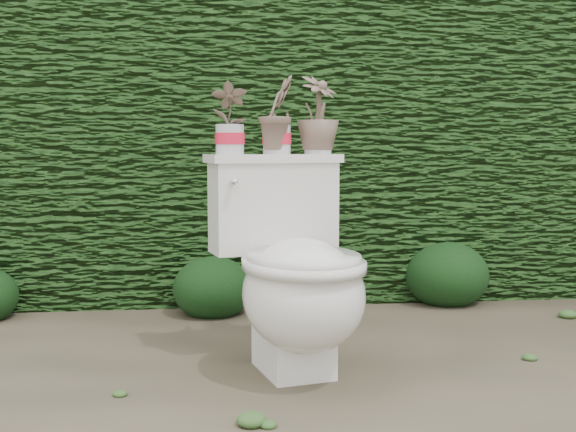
{
  "coord_description": "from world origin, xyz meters",
  "views": [
    {
      "loc": [
        -0.08,
        -2.46,
        0.81
      ],
      "look_at": [
        0.21,
        0.16,
        0.55
      ],
      "focal_mm": 45.0,
      "sensor_mm": 36.0,
      "label": 1
    }
  ],
  "objects": [
    {
      "name": "ground",
      "position": [
        0.0,
        0.0,
        0.0
      ],
      "size": [
        60.0,
        60.0,
        0.0
      ],
      "primitive_type": "plane",
      "color": "#6A5F49",
      "rests_on": "ground"
    },
    {
      "name": "hedge",
      "position": [
        0.0,
        1.6,
        0.8
      ],
      "size": [
        8.0,
        1.0,
        1.6
      ],
      "primitive_type": "cube",
      "color": "#2C5A1E",
      "rests_on": "ground"
    },
    {
      "name": "house_wall",
      "position": [
        0.6,
        6.0,
        2.0
      ],
      "size": [
        8.0,
        3.5,
        4.0
      ],
      "primitive_type": "cube",
      "color": "silver",
      "rests_on": "ground"
    },
    {
      "name": "toilet",
      "position": [
        0.22,
        0.02,
        0.36
      ],
      "size": [
        0.6,
        0.76,
        0.78
      ],
      "rotation": [
        0.0,
        0.0,
        0.23
      ],
      "color": "white",
      "rests_on": "ground"
    },
    {
      "name": "potted_plant_left",
      "position": [
        0.0,
        0.22,
        0.9
      ],
      "size": [
        0.14,
        0.1,
        0.25
      ],
      "primitive_type": "imported",
      "rotation": [
        0.0,
        0.0,
        3.04
      ],
      "color": "#267C30",
      "rests_on": "toilet"
    },
    {
      "name": "potted_plant_center",
      "position": [
        0.18,
        0.26,
        0.92
      ],
      "size": [
        0.18,
        0.2,
        0.28
      ],
      "primitive_type": "imported",
      "rotation": [
        0.0,
        0.0,
        1.08
      ],
      "color": "#267C30",
      "rests_on": "toilet"
    },
    {
      "name": "potted_plant_right",
      "position": [
        0.34,
        0.3,
        0.92
      ],
      "size": [
        0.23,
        0.23,
        0.29
      ],
      "primitive_type": "imported",
      "rotation": [
        0.0,
        0.0,
        0.79
      ],
      "color": "#267C30",
      "rests_on": "toilet"
    },
    {
      "name": "liriope_clump_2",
      "position": [
        -0.06,
        0.98,
        0.15
      ],
      "size": [
        0.38,
        0.38,
        0.31
      ],
      "primitive_type": "ellipsoid",
      "color": "#183C15",
      "rests_on": "ground"
    },
    {
      "name": "liriope_clump_3",
      "position": [
        1.14,
        1.1,
        0.17
      ],
      "size": [
        0.43,
        0.43,
        0.34
      ],
      "primitive_type": "ellipsoid",
      "color": "#183C15",
      "rests_on": "ground"
    }
  ]
}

